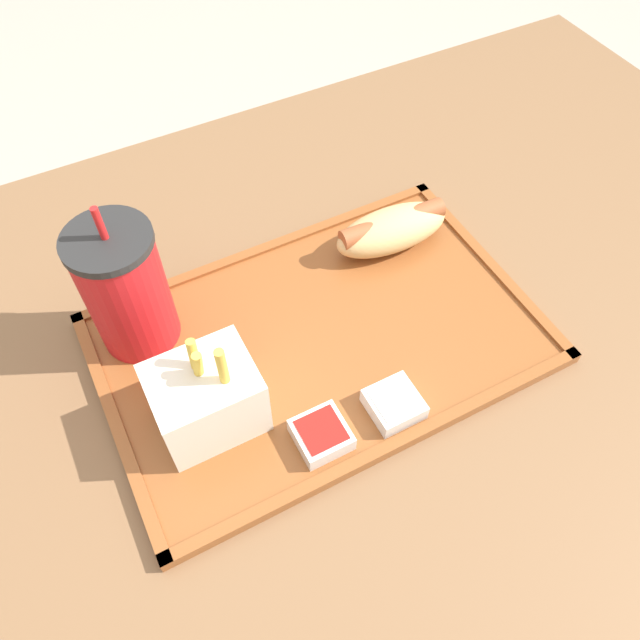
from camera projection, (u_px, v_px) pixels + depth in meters
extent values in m
plane|color=#ADA393|center=(314.00, 553.00, 1.22)|extent=(8.00, 8.00, 0.00)
cube|color=brown|center=(312.00, 486.00, 0.94)|extent=(1.40, 0.86, 0.70)
cube|color=brown|center=(320.00, 339.00, 0.66)|extent=(0.45, 0.30, 0.01)
cube|color=brown|center=(390.00, 445.00, 0.58)|extent=(0.45, 0.01, 0.00)
cube|color=brown|center=(264.00, 248.00, 0.73)|extent=(0.45, 0.01, 0.00)
cube|color=brown|center=(116.00, 424.00, 0.60)|extent=(0.01, 0.30, 0.00)
cube|color=brown|center=(490.00, 263.00, 0.72)|extent=(0.01, 0.30, 0.00)
cylinder|color=red|center=(127.00, 292.00, 0.61)|extent=(0.08, 0.08, 0.14)
cylinder|color=#262626|center=(106.00, 241.00, 0.55)|extent=(0.08, 0.08, 0.01)
cylinder|color=red|center=(99.00, 223.00, 0.53)|extent=(0.01, 0.01, 0.03)
ellipsoid|color=#DBB270|center=(392.00, 230.00, 0.72)|extent=(0.14, 0.06, 0.05)
cylinder|color=#9E512D|center=(392.00, 223.00, 0.71)|extent=(0.13, 0.03, 0.02)
cube|color=silver|center=(206.00, 398.00, 0.57)|extent=(0.10, 0.08, 0.08)
cylinder|color=gold|center=(225.00, 378.00, 0.54)|extent=(0.01, 0.01, 0.08)
cylinder|color=gold|center=(199.00, 374.00, 0.55)|extent=(0.02, 0.02, 0.07)
cylinder|color=gold|center=(198.00, 371.00, 0.55)|extent=(0.02, 0.02, 0.08)
cube|color=silver|center=(394.00, 404.00, 0.60)|extent=(0.05, 0.05, 0.02)
cube|color=white|center=(395.00, 400.00, 0.59)|extent=(0.04, 0.04, 0.00)
cube|color=silver|center=(321.00, 435.00, 0.58)|extent=(0.05, 0.05, 0.02)
cube|color=#B21914|center=(321.00, 430.00, 0.57)|extent=(0.04, 0.04, 0.00)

